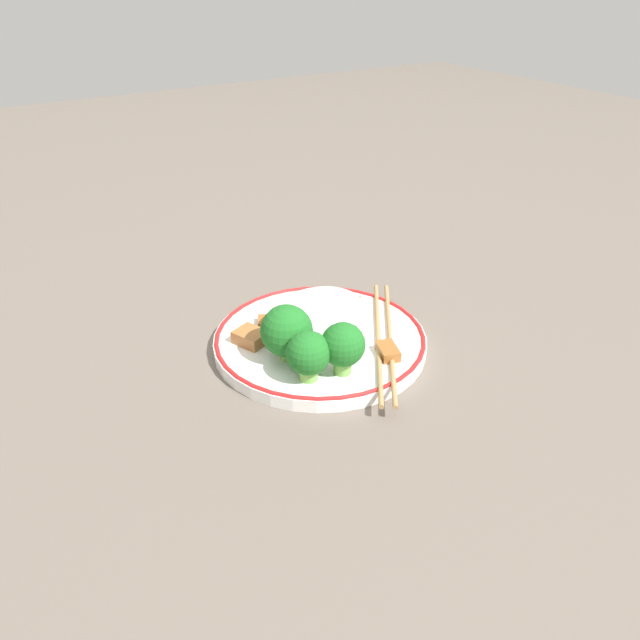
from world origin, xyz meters
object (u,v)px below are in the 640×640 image
Objects in this scene: plate at (320,340)px; broccoli_back_center at (308,354)px; broccoli_back_left at (287,331)px; broccoli_back_right at (343,346)px; chopsticks at (384,338)px.

broccoli_back_center is at bearing -130.44° from plate.
broccoli_back_center is (-0.00, -0.04, -0.00)m from broccoli_back_left.
plate is at bearing 75.97° from broccoli_back_right.
broccoli_back_right is (-0.02, -0.07, 0.04)m from plate.
broccoli_back_left is at bearing 89.93° from broccoli_back_center.
broccoli_back_center is 0.04m from broccoli_back_right.
broccoli_back_center is at bearing 166.06° from broccoli_back_right.
broccoli_back_center reaches higher than chopsticks.
broccoli_back_left reaches higher than broccoli_back_right.
broccoli_back_right is at bearing -13.94° from broccoli_back_center.
broccoli_back_left reaches higher than chopsticks.
broccoli_back_left reaches higher than plate.
broccoli_back_center is 0.25× the size of chopsticks.
chopsticks is at bearing -38.89° from plate.
broccoli_back_left is at bearing -159.74° from plate.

